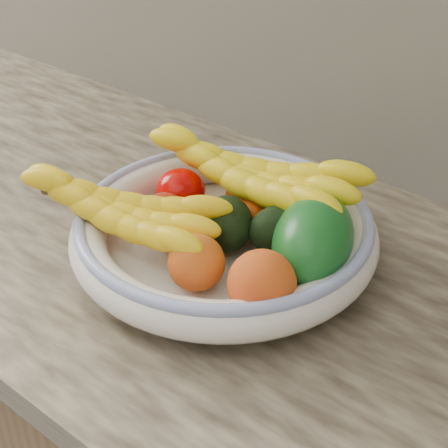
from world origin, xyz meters
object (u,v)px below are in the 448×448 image
green_mango (313,240)px  banana_bunch_back (249,180)px  banana_bunch_front (120,215)px  fruit_bowl (224,232)px

green_mango → banana_bunch_back: green_mango is taller
banana_bunch_back → banana_bunch_front: bearing=-120.6°
banana_bunch_front → green_mango: bearing=10.6°
fruit_bowl → green_mango: green_mango is taller
banana_bunch_back → fruit_bowl: bearing=-83.3°
fruit_bowl → green_mango: 0.12m
fruit_bowl → banana_bunch_front: 0.13m
fruit_bowl → green_mango: bearing=9.6°
banana_bunch_back → banana_bunch_front: (-0.08, -0.16, -0.01)m
green_mango → banana_bunch_front: green_mango is taller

